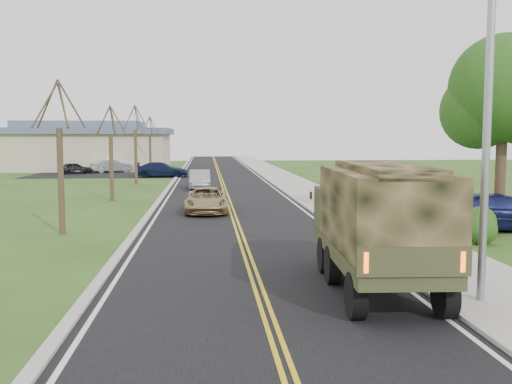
{
  "coord_description": "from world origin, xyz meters",
  "views": [
    {
      "loc": [
        -1.29,
        -12.87,
        3.86
      ],
      "look_at": [
        0.54,
        8.24,
        1.8
      ],
      "focal_mm": 40.0,
      "sensor_mm": 36.0,
      "label": 1
    }
  ],
  "objects": [
    {
      "name": "road",
      "position": [
        0.0,
        40.0,
        0.01
      ],
      "size": [
        8.0,
        120.0,
        0.01
      ],
      "primitive_type": "cube",
      "color": "black",
      "rests_on": "ground"
    },
    {
      "name": "pickup_navy",
      "position": [
        10.77,
        9.5,
        0.76
      ],
      "size": [
        5.34,
        2.41,
        1.52
      ],
      "primitive_type": "imported",
      "rotation": [
        0.0,
        0.0,
        1.52
      ],
      "color": "#10133B",
      "rests_on": "ground"
    },
    {
      "name": "sidewalk_right",
      "position": [
        5.9,
        40.0,
        0.05
      ],
      "size": [
        3.2,
        120.0,
        0.1
      ],
      "primitive_type": "cube",
      "color": "#9E998E",
      "rests_on": "ground"
    },
    {
      "name": "street_light",
      "position": [
        4.9,
        -0.5,
        4.43
      ],
      "size": [
        1.65,
        0.22,
        8.0
      ],
      "color": "gray",
      "rests_on": "ground"
    },
    {
      "name": "curb_right",
      "position": [
        4.15,
        40.0,
        0.06
      ],
      "size": [
        0.3,
        120.0,
        0.12
      ],
      "primitive_type": "cube",
      "color": "#9E998E",
      "rests_on": "ground"
    },
    {
      "name": "military_truck",
      "position": [
        2.9,
        0.8,
        1.84
      ],
      "size": [
        2.56,
        6.55,
        3.21
      ],
      "rotation": [
        0.0,
        0.0,
        -0.05
      ],
      "color": "black",
      "rests_on": "ground"
    },
    {
      "name": "sedan_silver",
      "position": [
        -1.79,
        29.28,
        0.7
      ],
      "size": [
        1.56,
        4.29,
        1.41
      ],
      "primitive_type": "imported",
      "rotation": [
        0.0,
        0.0,
        0.02
      ],
      "color": "#A5A5A9",
      "rests_on": "ground"
    },
    {
      "name": "bare_tree_a",
      "position": [
        -7.0,
        10.0,
        2.63
      ],
      "size": [
        1.93,
        2.26,
        6.08
      ],
      "color": "#38281C",
      "rests_on": "ground"
    },
    {
      "name": "lot_car_silver",
      "position": [
        -11.45,
        49.94,
        0.73
      ],
      "size": [
        4.68,
        2.99,
        1.46
      ],
      "primitive_type": "imported",
      "rotation": [
        0.0,
        0.0,
        1.93
      ],
      "color": "#A1A1A5",
      "rests_on": "ground"
    },
    {
      "name": "ground",
      "position": [
        0.0,
        0.0,
        0.0
      ],
      "size": [
        160.0,
        160.0,
        0.0
      ],
      "primitive_type": "plane",
      "color": "#2A4316",
      "rests_on": "ground"
    },
    {
      "name": "leafy_tree",
      "position": [
        11.0,
        10.01,
        5.49
      ],
      "size": [
        4.83,
        4.5,
        8.1
      ],
      "color": "#38281C",
      "rests_on": "ground"
    },
    {
      "name": "commercial_building",
      "position": [
        -15.98,
        55.97,
        2.69
      ],
      "size": [
        25.5,
        21.5,
        5.65
      ],
      "color": "tan",
      "rests_on": "ground"
    },
    {
      "name": "bare_tree_c",
      "position": [
        -7.0,
        34.0,
        2.78
      ],
      "size": [
        2.04,
        2.39,
        6.42
      ],
      "color": "#38281C",
      "rests_on": "ground"
    },
    {
      "name": "lot_car_navy",
      "position": [
        -5.57,
        42.0,
        0.72
      ],
      "size": [
        5.05,
        2.2,
        1.44
      ],
      "primitive_type": "imported",
      "rotation": [
        0.0,
        0.0,
        1.54
      ],
      "color": "#0E1634",
      "rests_on": "ground"
    },
    {
      "name": "suv_champagne",
      "position": [
        -1.3,
        16.1,
        0.64
      ],
      "size": [
        2.18,
        4.63,
        1.28
      ],
      "primitive_type": "imported",
      "rotation": [
        0.0,
        0.0,
        -0.01
      ],
      "color": "tan",
      "rests_on": "ground"
    },
    {
      "name": "bare_tree_b",
      "position": [
        -7.0,
        22.0,
        2.48
      ],
      "size": [
        1.83,
        2.14,
        5.73
      ],
      "color": "#38281C",
      "rests_on": "ground"
    },
    {
      "name": "curb_left",
      "position": [
        -4.15,
        40.0,
        0.05
      ],
      "size": [
        0.3,
        120.0,
        0.1
      ],
      "primitive_type": "cube",
      "color": "#9E998E",
      "rests_on": "ground"
    },
    {
      "name": "lot_car_dark",
      "position": [
        -14.92,
        47.67,
        0.6
      ],
      "size": [
        3.8,
        2.6,
        1.2
      ],
      "primitive_type": "imported",
      "rotation": [
        0.0,
        0.0,
        1.94
      ],
      "color": "black",
      "rests_on": "ground"
    },
    {
      "name": "bare_tree_d",
      "position": [
        -7.0,
        46.0,
        2.55
      ],
      "size": [
        1.88,
        2.2,
        5.91
      ],
      "color": "#38281C",
      "rests_on": "ground"
    }
  ]
}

